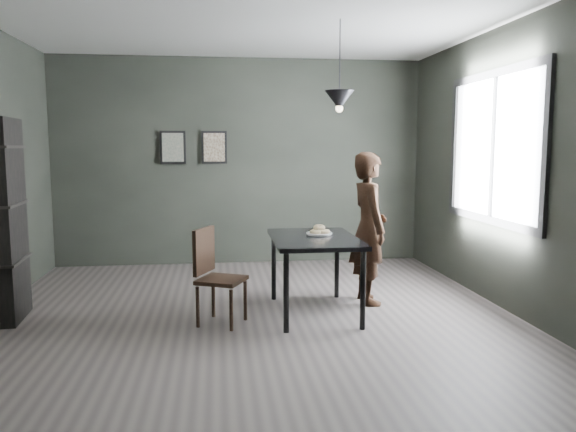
{
  "coord_description": "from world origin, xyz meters",
  "views": [
    {
      "loc": [
        -0.32,
        -5.23,
        1.61
      ],
      "look_at": [
        0.35,
        0.05,
        0.95
      ],
      "focal_mm": 35.0,
      "sensor_mm": 36.0,
      "label": 1
    }
  ],
  "objects": [
    {
      "name": "ground",
      "position": [
        0.0,
        0.0,
        0.0
      ],
      "size": [
        5.0,
        5.0,
        0.0
      ],
      "primitive_type": "plane",
      "color": "#3A3432",
      "rests_on": "ground"
    },
    {
      "name": "back_wall",
      "position": [
        0.0,
        2.5,
        1.4
      ],
      "size": [
        5.0,
        0.1,
        2.8
      ],
      "primitive_type": "cube",
      "color": "black",
      "rests_on": "ground"
    },
    {
      "name": "ceiling",
      "position": [
        0.0,
        0.0,
        2.8
      ],
      "size": [
        5.0,
        5.0,
        0.02
      ],
      "color": "silver",
      "rests_on": "ground"
    },
    {
      "name": "window_assembly",
      "position": [
        2.47,
        0.2,
        1.6
      ],
      "size": [
        0.04,
        1.96,
        1.56
      ],
      "color": "white",
      "rests_on": "ground"
    },
    {
      "name": "cafe_table",
      "position": [
        0.6,
        0.0,
        0.67
      ],
      "size": [
        0.8,
        1.2,
        0.75
      ],
      "color": "black",
      "rests_on": "ground"
    },
    {
      "name": "white_plate",
      "position": [
        0.67,
        0.12,
        0.76
      ],
      "size": [
        0.23,
        0.23,
        0.01
      ],
      "primitive_type": "cylinder",
      "color": "white",
      "rests_on": "cafe_table"
    },
    {
      "name": "donut_pile",
      "position": [
        0.67,
        0.12,
        0.79
      ],
      "size": [
        0.2,
        0.2,
        0.09
      ],
      "rotation": [
        0.0,
        0.0,
        -0.43
      ],
      "color": "beige",
      "rests_on": "white_plate"
    },
    {
      "name": "woman",
      "position": [
        1.22,
        0.32,
        0.78
      ],
      "size": [
        0.42,
        0.6,
        1.56
      ],
      "primitive_type": "imported",
      "rotation": [
        0.0,
        0.0,
        1.65
      ],
      "color": "black",
      "rests_on": "ground"
    },
    {
      "name": "wood_chair",
      "position": [
        -0.36,
        -0.19,
        0.5
      ],
      "size": [
        0.5,
        0.5,
        0.88
      ],
      "rotation": [
        0.0,
        0.0,
        -0.44
      ],
      "color": "black",
      "rests_on": "ground"
    },
    {
      "name": "pendant_lamp",
      "position": [
        0.85,
        0.1,
        2.05
      ],
      "size": [
        0.28,
        0.28,
        0.86
      ],
      "color": "black",
      "rests_on": "ground"
    },
    {
      "name": "framed_print_left",
      "position": [
        -0.9,
        2.47,
        1.6
      ],
      "size": [
        0.34,
        0.04,
        0.44
      ],
      "color": "black",
      "rests_on": "ground"
    },
    {
      "name": "framed_print_right",
      "position": [
        -0.35,
        2.47,
        1.6
      ],
      "size": [
        0.34,
        0.04,
        0.44
      ],
      "color": "black",
      "rests_on": "ground"
    }
  ]
}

